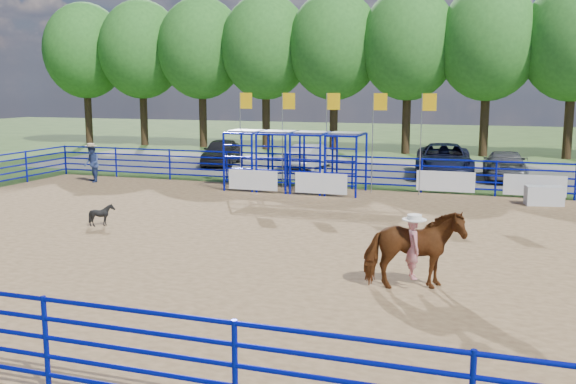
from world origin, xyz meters
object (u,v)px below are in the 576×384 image
(announcer_table, at_px, (544,196))
(horse_and_rider, at_px, (413,248))
(calf, at_px, (102,215))
(car_b, at_px, (312,156))
(car_a, at_px, (221,152))
(car_c, at_px, (444,160))
(car_d, at_px, (505,165))
(spectator_cowboy, at_px, (92,163))

(announcer_table, distance_m, horse_and_rider, 12.36)
(calf, xyz_separation_m, car_b, (2.23, 16.42, 0.31))
(announcer_table, xyz_separation_m, horse_and_rider, (-3.35, -11.88, 0.59))
(car_a, height_order, car_c, car_c)
(calf, relative_size, car_a, 0.16)
(horse_and_rider, xyz_separation_m, car_c, (-1.00, 18.73, -0.14))
(announcer_table, bearing_deg, car_b, 145.51)
(horse_and_rider, distance_m, car_b, 21.44)
(calf, height_order, car_b, car_b)
(car_c, bearing_deg, car_d, -7.86)
(horse_and_rider, relative_size, car_a, 0.53)
(car_c, bearing_deg, car_a, 169.51)
(announcer_table, xyz_separation_m, car_a, (-16.90, 7.73, 0.38))
(calf, bearing_deg, spectator_cowboy, 46.35)
(spectator_cowboy, bearing_deg, announcer_table, 1.26)
(announcer_table, bearing_deg, calf, -148.35)
(horse_and_rider, bearing_deg, car_b, 112.46)
(car_a, bearing_deg, spectator_cowboy, -122.48)
(car_a, xyz_separation_m, car_b, (5.36, 0.20, -0.07))
(calf, bearing_deg, car_c, -22.27)
(horse_and_rider, bearing_deg, car_a, 124.64)
(spectator_cowboy, height_order, car_d, spectator_cowboy)
(car_d, bearing_deg, car_a, -6.75)
(announcer_table, relative_size, car_d, 0.28)
(announcer_table, height_order, spectator_cowboy, spectator_cowboy)
(spectator_cowboy, distance_m, car_b, 11.79)
(calf, distance_m, car_d, 19.62)
(horse_and_rider, bearing_deg, car_d, 84.19)
(car_a, bearing_deg, horse_and_rider, -68.03)
(announcer_table, relative_size, calf, 1.88)
(car_b, bearing_deg, calf, 92.49)
(spectator_cowboy, bearing_deg, horse_and_rider, -34.75)
(car_b, height_order, car_d, car_d)
(car_a, xyz_separation_m, car_c, (12.56, -0.88, 0.07))
(car_c, height_order, car_d, car_c)
(announcer_table, distance_m, spectator_cowboy, 19.86)
(car_b, bearing_deg, car_d, -176.30)
(announcer_table, xyz_separation_m, car_d, (-1.45, 6.78, 0.33))
(calf, xyz_separation_m, car_d, (12.32, 15.27, 0.33))
(car_a, distance_m, car_d, 15.48)
(car_d, bearing_deg, announcer_table, 98.88)
(horse_and_rider, xyz_separation_m, spectator_cowboy, (-16.50, 11.44, -0.04))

